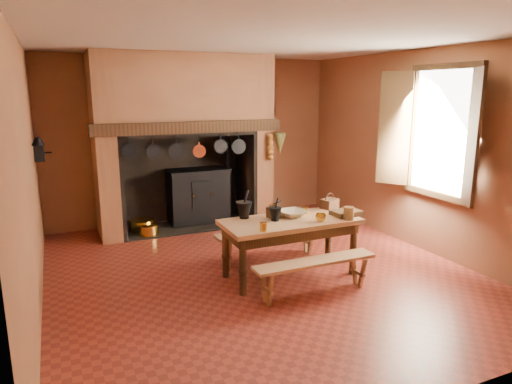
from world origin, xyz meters
The scene contains 28 objects.
floor centered at (0.00, 0.00, 0.00)m, with size 5.50×5.50×0.00m, color maroon.
ceiling centered at (0.00, 0.00, 2.80)m, with size 5.50×5.50×0.00m, color silver.
back_wall centered at (0.00, 2.75, 1.40)m, with size 5.00×0.02×2.80m, color #935D3A.
wall_left centered at (-2.50, 0.00, 1.40)m, with size 0.02×5.50×2.80m, color #935D3A.
wall_right centered at (2.50, 0.00, 1.40)m, with size 0.02×5.50×2.80m, color #935D3A.
wall_front centered at (0.00, -2.75, 1.40)m, with size 5.00×0.02×2.80m, color #935D3A.
chimney_breast centered at (-0.30, 2.31, 1.81)m, with size 2.95×0.96×2.80m.
iron_range centered at (-0.04, 2.45, 0.48)m, with size 1.12×0.55×1.60m.
hearth_pans centered at (-1.05, 2.22, 0.09)m, with size 0.51×0.62×0.20m.
hanging_pans centered at (-0.34, 1.81, 1.36)m, with size 1.92×0.29×0.27m.
onion_string centered at (1.00, 1.79, 1.33)m, with size 0.12×0.10×0.46m, color #A6621E, non-canonical shape.
herb_bunch centered at (1.18, 1.79, 1.38)m, with size 0.20×0.20×0.35m, color brown.
window centered at (2.35, -0.40, 1.70)m, with size 0.39×1.75×1.76m.
wall_coffee_mill centered at (-2.42, 1.55, 1.52)m, with size 0.23×0.16×0.31m.
work_table centered at (0.29, -0.26, 0.60)m, with size 1.66×0.74×0.72m.
bench_front centered at (0.29, -0.85, 0.30)m, with size 1.45×0.25×0.41m.
bench_back centered at (0.29, 0.34, 0.31)m, with size 1.48×0.26×0.42m.
mortar_large centered at (-0.19, 0.02, 0.83)m, with size 0.20×0.20×0.34m.
mortar_small centered at (0.10, -0.22, 0.81)m, with size 0.16×0.16×0.28m.
coffee_grinder centered at (0.14, -0.10, 0.79)m, with size 0.19×0.16×0.20m.
brass_mug_a centered at (-0.20, -0.54, 0.76)m, with size 0.08×0.08×0.10m, color gold.
brass_mug_b centered at (0.59, -0.08, 0.76)m, with size 0.07×0.07×0.08m, color gold.
mixing_bowl centered at (0.38, -0.14, 0.76)m, with size 0.31×0.31×0.08m, color beige.
stoneware_crock centered at (0.93, -0.54, 0.80)m, with size 0.12×0.12×0.16m, color brown.
glass_jar centered at (1.02, -0.45, 0.78)m, with size 0.07×0.07×0.13m, color beige.
wicker_basket centered at (1.02, 0.02, 0.79)m, with size 0.26×0.22×0.21m.
wooden_tray centered at (1.02, -0.36, 0.75)m, with size 0.35×0.25×0.06m, color #372411.
brass_cup centered at (0.58, -0.48, 0.77)m, with size 0.12×0.12×0.10m, color gold.
Camera 1 is at (-2.23, -4.92, 2.23)m, focal length 32.00 mm.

